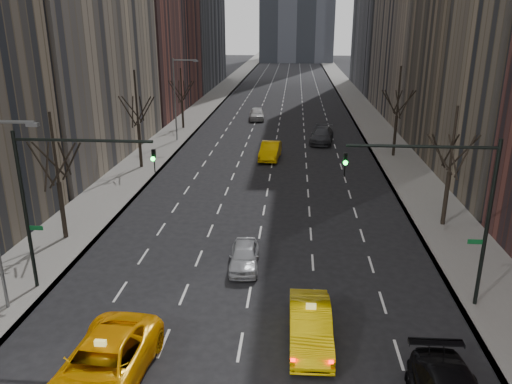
# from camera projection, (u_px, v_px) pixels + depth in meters

# --- Properties ---
(sidewalk_left) EXTENTS (4.50, 320.00, 0.15)m
(sidewalk_left) POSITION_uv_depth(u_px,v_px,m) (206.00, 106.00, 80.15)
(sidewalk_left) COLOR slate
(sidewalk_left) RESTS_ON ground
(sidewalk_right) EXTENTS (4.50, 320.00, 0.15)m
(sidewalk_right) POSITION_uv_depth(u_px,v_px,m) (360.00, 108.00, 78.36)
(sidewalk_right) COLOR slate
(sidewalk_right) RESTS_ON ground
(tree_lw_b) EXTENTS (3.36, 3.50, 7.82)m
(tree_lw_b) POSITION_uv_depth(u_px,v_px,m) (59.00, 182.00, 29.90)
(tree_lw_b) COLOR black
(tree_lw_b) RESTS_ON ground
(tree_lw_c) EXTENTS (3.36, 3.50, 8.74)m
(tree_lw_c) POSITION_uv_depth(u_px,v_px,m) (138.00, 125.00, 44.89)
(tree_lw_c) COLOR black
(tree_lw_c) RESTS_ON ground
(tree_lw_d) EXTENTS (3.36, 3.50, 7.36)m
(tree_lw_d) POSITION_uv_depth(u_px,v_px,m) (182.00, 101.00, 62.03)
(tree_lw_d) COLOR black
(tree_lw_d) RESTS_ON ground
(tree_rw_b) EXTENTS (3.36, 3.50, 7.82)m
(tree_rw_b) POSITION_uv_depth(u_px,v_px,m) (449.00, 172.00, 31.92)
(tree_rw_b) COLOR black
(tree_rw_b) RESTS_ON ground
(tree_rw_c) EXTENTS (3.36, 3.50, 8.74)m
(tree_rw_c) POSITION_uv_depth(u_px,v_px,m) (397.00, 117.00, 48.79)
(tree_rw_c) COLOR black
(tree_rw_c) RESTS_ON ground
(traffic_mast_left) EXTENTS (6.69, 0.39, 8.00)m
(traffic_mast_left) POSITION_uv_depth(u_px,v_px,m) (56.00, 187.00, 23.45)
(traffic_mast_left) COLOR black
(traffic_mast_left) RESTS_ON ground
(traffic_mast_right) EXTENTS (6.69, 0.39, 8.00)m
(traffic_mast_right) POSITION_uv_depth(u_px,v_px,m) (452.00, 197.00, 22.12)
(traffic_mast_right) COLOR black
(traffic_mast_right) RESTS_ON ground
(streetlight_far) EXTENTS (2.83, 0.22, 9.00)m
(streetlight_far) POSITION_uv_depth(u_px,v_px,m) (178.00, 91.00, 54.67)
(streetlight_far) COLOR slate
(streetlight_far) RESTS_ON ground
(taxi_suv) EXTENTS (3.28, 6.50, 1.76)m
(taxi_suv) POSITION_uv_depth(u_px,v_px,m) (103.00, 366.00, 18.30)
(taxi_suv) COLOR #FFAA05
(taxi_suv) RESTS_ON ground
(taxi_sedan) EXTENTS (1.82, 4.97, 1.63)m
(taxi_sedan) POSITION_uv_depth(u_px,v_px,m) (310.00, 326.00, 20.84)
(taxi_sedan) COLOR yellow
(taxi_sedan) RESTS_ON ground
(silver_sedan_ahead) EXTENTS (1.75, 4.00, 1.34)m
(silver_sedan_ahead) POSITION_uv_depth(u_px,v_px,m) (244.00, 256.00, 27.36)
(silver_sedan_ahead) COLOR #A5A7AD
(silver_sedan_ahead) RESTS_ON ground
(far_taxi) EXTENTS (2.14, 5.20, 1.68)m
(far_taxi) POSITION_uv_depth(u_px,v_px,m) (270.00, 151.00, 49.05)
(far_taxi) COLOR #FFBD05
(far_taxi) RESTS_ON ground
(far_suv_grey) EXTENTS (3.08, 6.01, 1.67)m
(far_suv_grey) POSITION_uv_depth(u_px,v_px,m) (322.00, 135.00, 55.71)
(far_suv_grey) COLOR #323338
(far_suv_grey) RESTS_ON ground
(far_car_white) EXTENTS (2.34, 5.01, 1.66)m
(far_car_white) POSITION_uv_depth(u_px,v_px,m) (257.00, 114.00, 68.75)
(far_car_white) COLOR silver
(far_car_white) RESTS_ON ground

